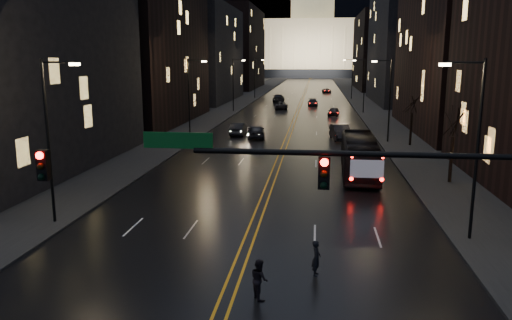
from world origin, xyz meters
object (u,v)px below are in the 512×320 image
(traffic_signal, at_px, (405,191))
(oncoming_car_a, at_px, (256,131))
(receding_car_a, at_px, (340,132))
(bus, at_px, (359,156))
(pedestrian_a, at_px, (316,258))
(pedestrian_b, at_px, (259,279))
(oncoming_car_b, at_px, (238,129))

(traffic_signal, xyz_separation_m, oncoming_car_a, (-9.52, 41.67, -4.30))
(traffic_signal, relative_size, oncoming_car_a, 3.65)
(traffic_signal, distance_m, receding_car_a, 41.65)
(oncoming_car_a, distance_m, receding_car_a, 9.60)
(traffic_signal, distance_m, bus, 24.43)
(traffic_signal, xyz_separation_m, bus, (0.75, 24.16, -3.56))
(bus, distance_m, pedestrian_a, 19.45)
(bus, distance_m, oncoming_car_a, 20.32)
(pedestrian_a, height_order, pedestrian_b, pedestrian_b)
(bus, xyz_separation_m, oncoming_car_a, (-10.27, 17.51, -0.73))
(oncoming_car_a, xyz_separation_m, pedestrian_b, (4.85, -38.98, -0.02))
(traffic_signal, distance_m, pedestrian_a, 7.09)
(traffic_signal, xyz_separation_m, pedestrian_b, (-4.68, 2.69, -4.32))
(receding_car_a, bearing_deg, pedestrian_b, -104.95)
(oncoming_car_a, distance_m, pedestrian_b, 39.28)
(traffic_signal, bearing_deg, pedestrian_b, 150.07)
(traffic_signal, bearing_deg, bus, 88.22)
(receding_car_a, height_order, pedestrian_a, receding_car_a)
(bus, distance_m, receding_car_a, 17.30)
(bus, bearing_deg, pedestrian_a, -98.01)
(oncoming_car_a, xyz_separation_m, oncoming_car_b, (-2.38, 2.09, -0.06))
(oncoming_car_b, relative_size, receding_car_a, 0.87)
(bus, height_order, oncoming_car_a, bus)
(pedestrian_a, xyz_separation_m, pedestrian_b, (-2.14, -2.31, 0.01))
(bus, xyz_separation_m, oncoming_car_b, (-12.65, 19.60, -0.79))
(oncoming_car_a, relative_size, pedestrian_b, 3.02)
(oncoming_car_a, height_order, receding_car_a, receding_car_a)
(receding_car_a, xyz_separation_m, pedestrian_b, (-4.74, -38.74, -0.07))
(receding_car_a, height_order, pedestrian_b, receding_car_a)
(oncoming_car_b, bearing_deg, pedestrian_a, 103.58)
(pedestrian_b, bearing_deg, traffic_signal, -149.60)
(bus, relative_size, pedestrian_b, 7.04)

